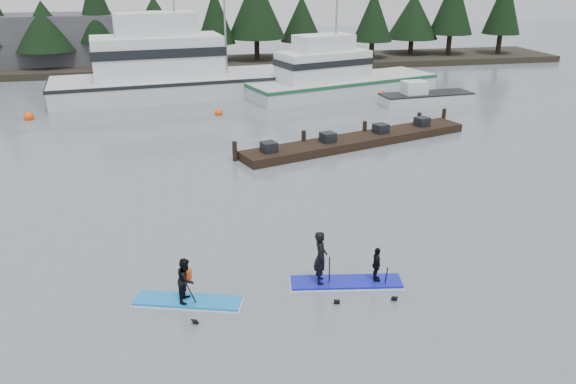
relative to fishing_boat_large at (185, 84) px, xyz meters
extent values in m
plane|color=slate|center=(3.04, -29.63, -0.87)|extent=(160.00, 160.00, 0.00)
cube|color=#2D281E|center=(3.04, 12.37, -0.57)|extent=(70.00, 8.00, 0.60)
cube|color=#4C4C51|center=(-10.96, 14.37, 1.63)|extent=(18.00, 6.00, 5.00)
cube|color=silver|center=(0.63, 0.07, -0.74)|extent=(20.85, 7.99, 2.71)
cube|color=white|center=(-1.79, -0.21, 2.09)|extent=(9.56, 5.11, 2.94)
cylinder|color=gray|center=(-0.38, -0.04, 4.85)|extent=(0.14, 0.14, 8.46)
cube|color=silver|center=(11.84, -1.78, -0.77)|extent=(15.44, 8.31, 2.12)
cube|color=white|center=(10.14, -2.29, 1.36)|extent=(7.28, 4.84, 2.12)
cylinder|color=gray|center=(11.13, -2.00, 3.63)|extent=(0.14, 0.14, 6.67)
cube|color=silver|center=(16.57, -6.45, -0.49)|extent=(6.66, 2.48, 0.76)
cube|color=black|center=(8.76, -14.91, -0.64)|extent=(13.57, 5.93, 0.46)
sphere|color=#FF4E0C|center=(-9.99, -5.46, -0.87)|extent=(0.64, 0.64, 0.64)
sphere|color=#FF4E0C|center=(1.92, -6.70, -0.87)|extent=(0.53, 0.53, 0.53)
sphere|color=#FF4E0C|center=(14.57, -3.00, -0.87)|extent=(0.57, 0.57, 0.57)
cube|color=#167FD2|center=(-0.98, -28.77, -0.81)|extent=(3.15, 1.66, 0.12)
imported|color=black|center=(-0.98, -28.77, -0.09)|extent=(0.68, 0.77, 1.33)
cube|color=#DE4812|center=(-0.98, -28.77, 0.07)|extent=(0.35, 0.28, 0.32)
cylinder|color=black|center=(-0.81, -29.05, -0.55)|extent=(0.42, 0.82, 1.52)
cube|color=#131AB9|center=(3.79, -28.71, -0.81)|extent=(3.45, 1.33, 0.12)
imported|color=black|center=(3.00, -28.58, 0.08)|extent=(0.49, 0.66, 1.66)
cylinder|color=black|center=(3.21, -28.83, -0.36)|extent=(0.32, 0.93, 1.63)
imported|color=black|center=(4.68, -28.86, -0.20)|extent=(0.37, 0.68, 1.09)
cylinder|color=black|center=(4.89, -29.11, -0.67)|extent=(0.29, 0.82, 1.44)
camera|label=1|loc=(-0.96, -42.86, 8.10)|focal=35.00mm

